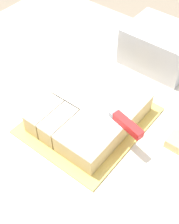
% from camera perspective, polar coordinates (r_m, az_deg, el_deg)
% --- Properties ---
extents(countertop, '(1.40, 1.10, 0.91)m').
position_cam_1_polar(countertop, '(1.28, 0.99, -15.92)').
color(countertop, beige).
rests_on(countertop, ground_plane).
extents(cake_board, '(0.30, 0.35, 0.01)m').
position_cam_1_polar(cake_board, '(0.90, -0.00, -1.49)').
color(cake_board, gold).
rests_on(cake_board, countertop).
extents(cake, '(0.24, 0.29, 0.06)m').
position_cam_1_polar(cake, '(0.88, 0.19, 0.03)').
color(cake, tan).
rests_on(cake, cake_board).
extents(knife, '(0.29, 0.09, 0.02)m').
position_cam_1_polar(knife, '(0.81, 5.25, -0.85)').
color(knife, silver).
rests_on(knife, cake).
extents(paper_napkin, '(0.13, 0.13, 0.01)m').
position_cam_1_polar(paper_napkin, '(0.88, 15.70, -6.00)').
color(paper_napkin, white).
rests_on(paper_napkin, countertop).
extents(brownie, '(0.06, 0.06, 0.03)m').
position_cam_1_polar(brownie, '(0.86, 15.92, -5.34)').
color(brownie, tan).
rests_on(brownie, paper_napkin).
extents(storage_box, '(0.23, 0.18, 0.13)m').
position_cam_1_polar(storage_box, '(1.08, 12.80, 11.56)').
color(storage_box, '#B2B2B7').
rests_on(storage_box, countertop).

